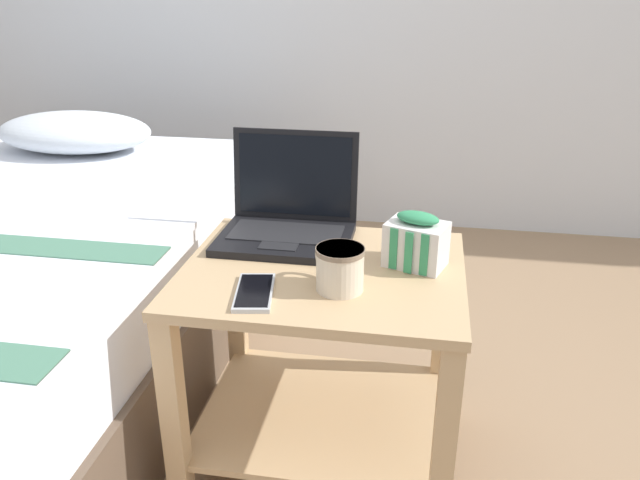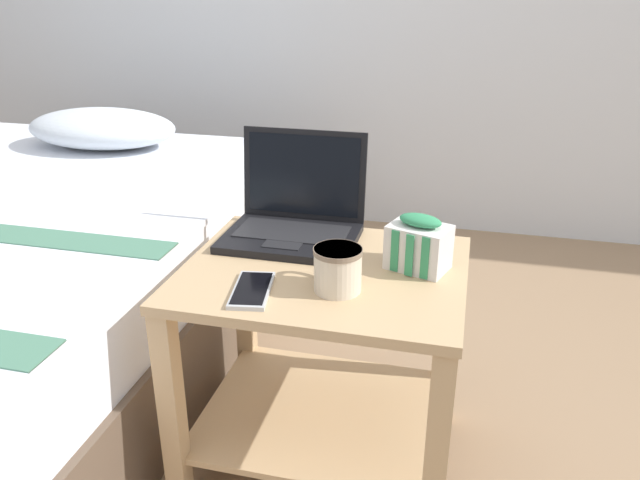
# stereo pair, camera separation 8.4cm
# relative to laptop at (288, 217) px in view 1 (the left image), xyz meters

# --- Properties ---
(ground_plane) EXTENTS (8.00, 8.00, 0.00)m
(ground_plane) POSITION_rel_laptop_xyz_m (0.11, -0.16, -0.56)
(ground_plane) COLOR #937556
(bedside_table) EXTENTS (0.60, 0.49, 0.51)m
(bedside_table) POSITION_rel_laptop_xyz_m (0.11, -0.16, -0.23)
(bedside_table) COLOR tan
(bedside_table) RESTS_ON ground_plane
(laptop) EXTENTS (0.31, 0.25, 0.24)m
(laptop) POSITION_rel_laptop_xyz_m (0.00, 0.00, 0.00)
(laptop) COLOR black
(laptop) RESTS_ON bedside_table
(mug_front_left) EXTENTS (0.11, 0.12, 0.09)m
(mug_front_left) POSITION_rel_laptop_xyz_m (0.16, -0.25, 0.00)
(mug_front_left) COLOR beige
(mug_front_left) RESTS_ON bedside_table
(snack_bag) EXTENTS (0.14, 0.12, 0.12)m
(snack_bag) POSITION_rel_laptop_xyz_m (0.30, -0.11, 0.01)
(snack_bag) COLOR silver
(snack_bag) RESTS_ON bedside_table
(cell_phone) EXTENTS (0.10, 0.16, 0.01)m
(cell_phone) POSITION_rel_laptop_xyz_m (-0.00, -0.30, -0.04)
(cell_phone) COLOR #B7BABC
(cell_phone) RESTS_ON bedside_table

